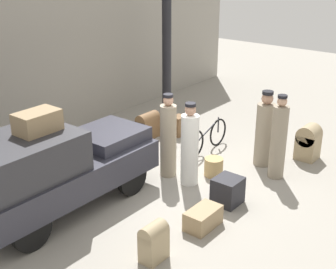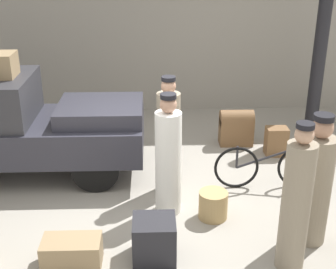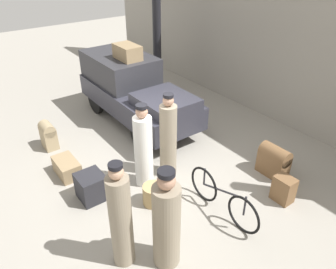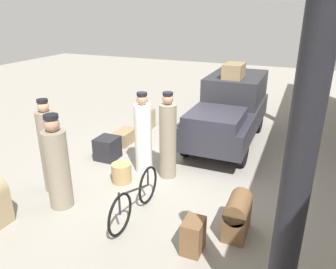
# 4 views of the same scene
# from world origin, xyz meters

# --- Properties ---
(ground_plane) EXTENTS (30.00, 30.00, 0.00)m
(ground_plane) POSITION_xyz_m (0.00, 0.00, 0.00)
(ground_plane) COLOR gray
(station_building_facade) EXTENTS (16.00, 0.15, 4.50)m
(station_building_facade) POSITION_xyz_m (0.00, 4.08, 2.25)
(station_building_facade) COLOR gray
(station_building_facade) RESTS_ON ground
(canopy_pillar_right) EXTENTS (0.26, 0.26, 3.53)m
(canopy_pillar_right) POSITION_xyz_m (3.26, 2.69, 1.76)
(canopy_pillar_right) COLOR black
(canopy_pillar_right) RESTS_ON ground
(truck) EXTENTS (3.87, 1.53, 1.67)m
(truck) POSITION_xyz_m (-2.34, 0.91, 0.91)
(truck) COLOR black
(truck) RESTS_ON ground
(bicycle) EXTENTS (1.70, 0.04, 0.75)m
(bicycle) POSITION_xyz_m (1.77, 0.25, 0.36)
(bicycle) COLOR black
(bicycle) RESTS_ON ground
(wicker_basket) EXTENTS (0.41, 0.41, 0.40)m
(wicker_basket) POSITION_xyz_m (0.81, -0.59, 0.20)
(wicker_basket) COLOR tan
(wicker_basket) RESTS_ON ground
(porter_with_bicycle) EXTENTS (0.35, 0.35, 1.84)m
(porter_with_bicycle) POSITION_xyz_m (0.21, 0.20, 0.85)
(porter_with_bicycle) COLOR gray
(porter_with_bicycle) RESTS_ON ground
(porter_lifting_near_truck) EXTENTS (0.42, 0.42, 1.74)m
(porter_lifting_near_truck) POSITION_xyz_m (1.99, -1.15, 0.79)
(porter_lifting_near_truck) COLOR gray
(porter_lifting_near_truck) RESTS_ON ground
(porter_standing_middle) EXTENTS (0.37, 0.37, 1.77)m
(porter_standing_middle) POSITION_xyz_m (0.18, -0.38, 0.82)
(porter_standing_middle) COLOR white
(porter_standing_middle) RESTS_ON ground
(porter_carrying_trunk) EXTENTS (0.34, 0.34, 1.85)m
(porter_carrying_trunk) POSITION_xyz_m (1.59, -1.68, 0.86)
(porter_carrying_trunk) COLOR gray
(porter_carrying_trunk) RESTS_ON ground
(suitcase_black_upright) EXTENTS (0.52, 0.49, 0.53)m
(suitcase_black_upright) POSITION_xyz_m (-0.03, -1.46, 0.27)
(suitcase_black_upright) COLOR #232328
(suitcase_black_upright) RESTS_ON ground
(suitcase_small_leather) EXTENTS (0.49, 0.47, 0.84)m
(suitcase_small_leather) POSITION_xyz_m (2.91, -1.82, 0.43)
(suitcase_small_leather) COLOR #9E8966
(suitcase_small_leather) RESTS_ON ground
(trunk_large_brown) EXTENTS (0.63, 0.35, 0.68)m
(trunk_large_brown) POSITION_xyz_m (1.56, 1.96, 0.36)
(trunk_large_brown) COLOR brown
(trunk_large_brown) RESTS_ON ground
(trunk_wicker_pale) EXTENTS (0.44, 0.30, 0.66)m
(trunk_wicker_pale) POSITION_xyz_m (-2.29, -1.50, 0.35)
(trunk_wicker_pale) COLOR #9E8966
(trunk_wicker_pale) RESTS_ON ground
(suitcase_tan_flat) EXTENTS (0.70, 0.41, 0.35)m
(suitcase_tan_flat) POSITION_xyz_m (-1.02, -1.57, 0.18)
(suitcase_tan_flat) COLOR #937A56
(suitcase_tan_flat) RESTS_ON ground
(trunk_umber_medium) EXTENTS (0.38, 0.29, 0.53)m
(trunk_umber_medium) POSITION_xyz_m (2.21, 1.45, 0.26)
(trunk_umber_medium) COLOR brown
(trunk_umber_medium) RESTS_ON ground
(trunk_on_truck_roof) EXTENTS (0.75, 0.48, 0.37)m
(trunk_on_truck_roof) POSITION_xyz_m (-2.50, 0.91, 1.85)
(trunk_on_truck_roof) COLOR #937A56
(trunk_on_truck_roof) RESTS_ON truck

